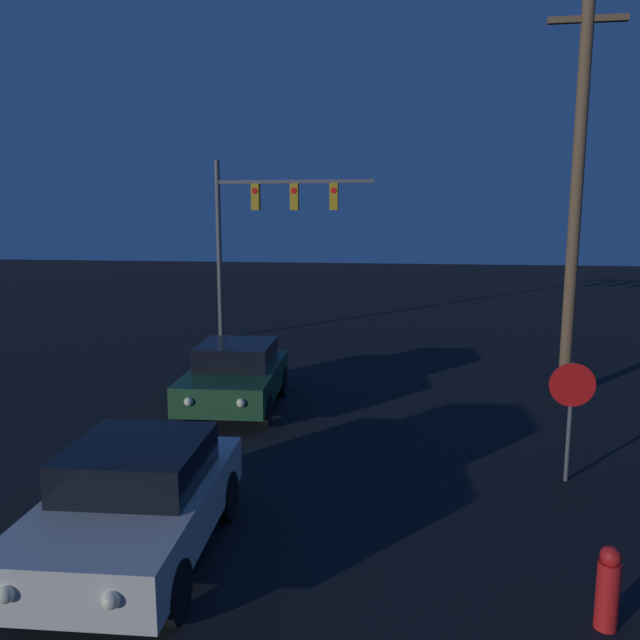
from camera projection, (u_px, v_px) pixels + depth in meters
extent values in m
cube|color=beige|center=(135.00, 511.00, 7.88)|extent=(2.14, 3.91, 0.63)
cube|color=black|center=(138.00, 462.00, 7.97)|extent=(1.73, 1.88, 0.52)
cylinder|color=black|center=(174.00, 592.00, 6.69)|extent=(0.25, 0.70, 0.69)
cylinder|color=black|center=(18.00, 584.00, 6.84)|extent=(0.25, 0.70, 0.69)
cylinder|color=black|center=(226.00, 496.00, 9.01)|extent=(0.25, 0.70, 0.69)
cylinder|color=black|center=(108.00, 491.00, 9.16)|extent=(0.25, 0.70, 0.69)
sphere|color=#F9EFC6|center=(111.00, 600.00, 5.93)|extent=(0.18, 0.18, 0.18)
sphere|color=#F9EFC6|center=(6.00, 594.00, 6.02)|extent=(0.18, 0.18, 0.18)
cube|color=#1E4728|center=(236.00, 380.00, 14.18)|extent=(2.17, 3.93, 0.63)
cube|color=black|center=(237.00, 354.00, 14.27)|extent=(1.75, 1.90, 0.52)
cylinder|color=black|center=(265.00, 410.00, 13.00)|extent=(0.26, 0.70, 0.69)
cylinder|color=black|center=(183.00, 408.00, 13.14)|extent=(0.26, 0.70, 0.69)
cylinder|color=black|center=(281.00, 381.00, 15.32)|extent=(0.26, 0.70, 0.69)
cylinder|color=black|center=(211.00, 380.00, 15.46)|extent=(0.26, 0.70, 0.69)
sphere|color=#F9EFC6|center=(241.00, 403.00, 12.24)|extent=(0.18, 0.18, 0.18)
sphere|color=#F9EFC6|center=(189.00, 402.00, 12.32)|extent=(0.18, 0.18, 0.18)
cylinder|color=#4C4C51|center=(219.00, 251.00, 22.06)|extent=(0.18, 0.18, 6.28)
cube|color=#4C4C51|center=(294.00, 182.00, 21.28)|extent=(5.47, 0.12, 0.12)
cube|color=#A57F14|center=(256.00, 197.00, 21.56)|extent=(0.28, 0.28, 0.90)
cylinder|color=red|center=(255.00, 191.00, 21.38)|extent=(0.20, 0.02, 0.20)
cube|color=#A57F14|center=(295.00, 197.00, 21.36)|extent=(0.28, 0.28, 0.90)
cylinder|color=red|center=(294.00, 191.00, 21.18)|extent=(0.20, 0.02, 0.20)
cube|color=#A57F14|center=(334.00, 197.00, 21.16)|extent=(0.28, 0.28, 0.90)
cylinder|color=red|center=(334.00, 190.00, 20.98)|extent=(0.20, 0.02, 0.20)
cylinder|color=#4C4C51|center=(569.00, 423.00, 10.19)|extent=(0.07, 0.07, 2.01)
cylinder|color=red|center=(572.00, 385.00, 10.07)|extent=(0.72, 0.03, 0.72)
cylinder|color=brown|center=(576.00, 196.00, 14.44)|extent=(0.28, 0.28, 9.63)
cube|color=brown|center=(588.00, 19.00, 13.81)|extent=(1.71, 0.14, 0.14)
cylinder|color=red|center=(607.00, 595.00, 6.58)|extent=(0.24, 0.24, 0.75)
sphere|color=red|center=(611.00, 556.00, 6.51)|extent=(0.22, 0.22, 0.22)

